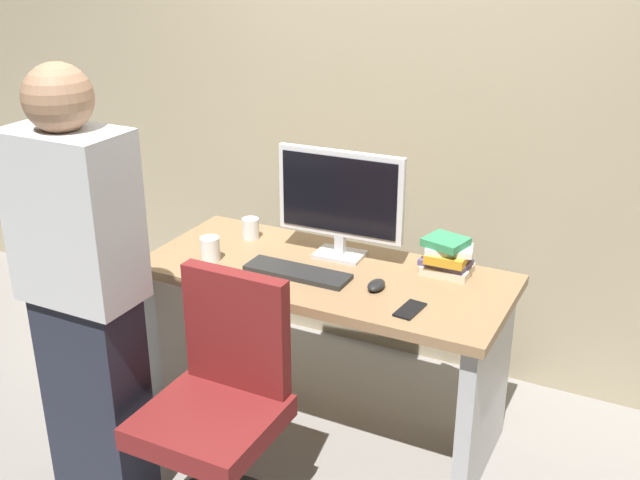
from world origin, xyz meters
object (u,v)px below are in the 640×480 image
(keyboard, at_px, (297,272))
(cup_near_keyboard, at_px, (210,249))
(cell_phone, at_px, (410,310))
(desk, at_px, (325,319))
(cup_by_monitor, at_px, (251,228))
(mouse, at_px, (376,285))
(book_stack, at_px, (447,257))
(office_chair, at_px, (219,421))
(person_at_desk, at_px, (85,299))
(monitor, at_px, (340,198))

(keyboard, height_order, cup_near_keyboard, cup_near_keyboard)
(cup_near_keyboard, relative_size, cell_phone, 0.69)
(desk, relative_size, cup_by_monitor, 16.30)
(desk, distance_m, mouse, 0.35)
(cup_by_monitor, bearing_deg, book_stack, 2.31)
(desk, bearing_deg, cup_near_keyboard, -165.37)
(office_chair, height_order, mouse, office_chair)
(office_chair, distance_m, cell_phone, 0.78)
(desk, height_order, cell_phone, cell_phone)
(desk, xyz_separation_m, cup_near_keyboard, (-0.47, -0.12, 0.27))
(mouse, bearing_deg, person_at_desk, -137.10)
(person_at_desk, height_order, cell_phone, person_at_desk)
(person_at_desk, distance_m, monitor, 1.08)
(keyboard, height_order, cell_phone, keyboard)
(cell_phone, bearing_deg, desk, 163.50)
(mouse, height_order, cup_by_monitor, cup_by_monitor)
(mouse, bearing_deg, cup_near_keyboard, -175.61)
(cup_near_keyboard, bearing_deg, cell_phone, -3.30)
(office_chair, height_order, person_at_desk, person_at_desk)
(desk, bearing_deg, mouse, -15.20)
(keyboard, bearing_deg, person_at_desk, -122.47)
(monitor, distance_m, cup_by_monitor, 0.49)
(office_chair, relative_size, book_stack, 4.40)
(office_chair, distance_m, mouse, 0.77)
(desk, xyz_separation_m, cup_by_monitor, (-0.45, 0.16, 0.27))
(desk, bearing_deg, cup_by_monitor, 160.64)
(desk, height_order, mouse, mouse)
(mouse, bearing_deg, cup_by_monitor, 162.11)
(mouse, xyz_separation_m, book_stack, (0.19, 0.26, 0.05))
(person_at_desk, height_order, monitor, person_at_desk)
(mouse, xyz_separation_m, cell_phone, (0.18, -0.11, -0.01))
(cell_phone, bearing_deg, book_stack, 93.34)
(book_stack, bearing_deg, monitor, -174.55)
(cup_near_keyboard, height_order, cell_phone, cup_near_keyboard)
(office_chair, relative_size, monitor, 1.74)
(person_at_desk, xyz_separation_m, cell_phone, (0.95, 0.61, -0.10))
(cell_phone, bearing_deg, cup_near_keyboard, -177.51)
(desk, xyz_separation_m, person_at_desk, (-0.53, -0.79, 0.33))
(person_at_desk, distance_m, cell_phone, 1.14)
(desk, height_order, keyboard, keyboard)
(office_chair, xyz_separation_m, monitor, (0.06, 0.84, 0.56))
(office_chair, height_order, cell_phone, office_chair)
(desk, bearing_deg, monitor, 93.34)
(cup_by_monitor, height_order, cell_phone, cup_by_monitor)
(cup_by_monitor, bearing_deg, person_at_desk, -94.84)
(desk, height_order, person_at_desk, person_at_desk)
(mouse, relative_size, cell_phone, 0.69)
(monitor, bearing_deg, cell_phone, -36.76)
(person_at_desk, height_order, book_stack, person_at_desk)
(desk, distance_m, monitor, 0.50)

